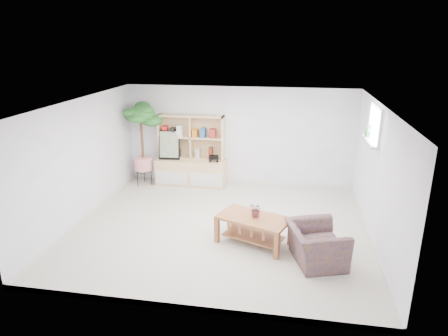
% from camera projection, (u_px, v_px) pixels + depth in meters
% --- Properties ---
extents(floor, '(5.50, 5.00, 0.01)m').
position_uv_depth(floor, '(221.00, 228.00, 7.68)').
color(floor, beige).
rests_on(floor, ground).
extents(ceiling, '(5.50, 5.00, 0.01)m').
position_uv_depth(ceiling, '(221.00, 103.00, 6.93)').
color(ceiling, white).
rests_on(ceiling, walls).
extents(walls, '(5.51, 5.01, 2.40)m').
position_uv_depth(walls, '(221.00, 169.00, 7.31)').
color(walls, silver).
rests_on(walls, floor).
extents(baseboard, '(5.50, 5.00, 0.10)m').
position_uv_depth(baseboard, '(221.00, 225.00, 7.66)').
color(baseboard, silver).
rests_on(baseboard, floor).
extents(window, '(0.10, 0.98, 0.68)m').
position_uv_depth(window, '(376.00, 124.00, 7.18)').
color(window, silver).
rests_on(window, walls).
extents(window_sill, '(0.14, 1.00, 0.04)m').
position_uv_depth(window_sill, '(370.00, 141.00, 7.29)').
color(window_sill, silver).
rests_on(window_sill, walls).
extents(storage_unit, '(1.72, 0.58, 1.72)m').
position_uv_depth(storage_unit, '(191.00, 151.00, 9.69)').
color(storage_unit, beige).
rests_on(storage_unit, floor).
extents(poster, '(0.52, 0.17, 0.71)m').
position_uv_depth(poster, '(169.00, 145.00, 9.67)').
color(poster, yellow).
rests_on(poster, storage_unit).
extents(toy_truck, '(0.35, 0.27, 0.17)m').
position_uv_depth(toy_truck, '(214.00, 158.00, 9.58)').
color(toy_truck, black).
rests_on(toy_truck, storage_unit).
extents(coffee_table, '(1.39, 1.07, 0.50)m').
position_uv_depth(coffee_table, '(253.00, 230.00, 7.04)').
color(coffee_table, brown).
rests_on(coffee_table, floor).
extents(table_plant, '(0.32, 0.31, 0.27)m').
position_uv_depth(table_plant, '(256.00, 210.00, 6.93)').
color(table_plant, '#1E4A1E').
rests_on(table_plant, coffee_table).
extents(floor_tree, '(0.86, 0.86, 2.03)m').
position_uv_depth(floor_tree, '(142.00, 145.00, 9.65)').
color(floor_tree, '#2A6426').
rests_on(floor_tree, floor).
extents(armchair, '(1.08, 1.16, 0.70)m').
position_uv_depth(armchair, '(316.00, 242.00, 6.42)').
color(armchair, navy).
rests_on(armchair, floor).
extents(sill_plant, '(0.15, 0.12, 0.25)m').
position_uv_depth(sill_plant, '(368.00, 130.00, 7.50)').
color(sill_plant, '#2A6426').
rests_on(sill_plant, window_sill).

